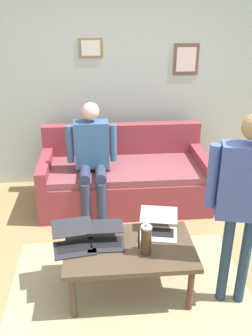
# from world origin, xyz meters

# --- Properties ---
(ground_plane) EXTENTS (7.68, 7.68, 0.00)m
(ground_plane) POSITION_xyz_m (0.00, 0.00, 0.00)
(ground_plane) COLOR #967D4E
(area_rug) EXTENTS (2.02, 1.63, 0.01)m
(area_rug) POSITION_xyz_m (0.06, 0.09, 0.00)
(area_rug) COLOR tan
(area_rug) RESTS_ON ground_plane
(back_wall) EXTENTS (7.04, 0.11, 2.70)m
(back_wall) POSITION_xyz_m (-0.00, -2.20, 1.35)
(back_wall) COLOR #AFBCB4
(back_wall) RESTS_ON ground_plane
(couch) EXTENTS (1.95, 0.91, 0.88)m
(couch) POSITION_xyz_m (-0.02, -1.53, 0.30)
(couch) COLOR #8E343C
(couch) RESTS_ON ground_plane
(coffee_table) EXTENTS (1.05, 0.65, 0.44)m
(coffee_table) POSITION_xyz_m (0.06, -0.01, 0.40)
(coffee_table) COLOR #4C3B2A
(coffee_table) RESTS_ON ground_plane
(laptop_left) EXTENTS (0.29, 0.31, 0.12)m
(laptop_left) POSITION_xyz_m (0.25, -0.07, 0.49)
(laptop_left) COLOR #28282D
(laptop_left) RESTS_ON coffee_table
(laptop_center) EXTENTS (0.38, 0.41, 0.14)m
(laptop_center) POSITION_xyz_m (-0.20, -0.19, 0.49)
(laptop_center) COLOR silver
(laptop_center) RESTS_ON coffee_table
(laptop_right) EXTENTS (0.38, 0.41, 0.14)m
(laptop_right) POSITION_xyz_m (0.50, -0.05, 0.49)
(laptop_right) COLOR #28282D
(laptop_right) RESTS_ON coffee_table
(french_press) EXTENTS (0.11, 0.09, 0.28)m
(french_press) POSITION_xyz_m (-0.06, 0.09, 0.57)
(french_press) COLOR #4C3323
(french_press) RESTS_ON coffee_table
(person_standing) EXTENTS (0.56, 0.26, 1.58)m
(person_standing) POSITION_xyz_m (-0.75, 0.18, 1.01)
(person_standing) COLOR #263C52
(person_standing) RESTS_ON ground_plane
(person_seated) EXTENTS (0.55, 0.51, 1.28)m
(person_seated) POSITION_xyz_m (0.35, -1.30, 0.73)
(person_seated) COLOR #2B344D
(person_seated) RESTS_ON ground_plane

